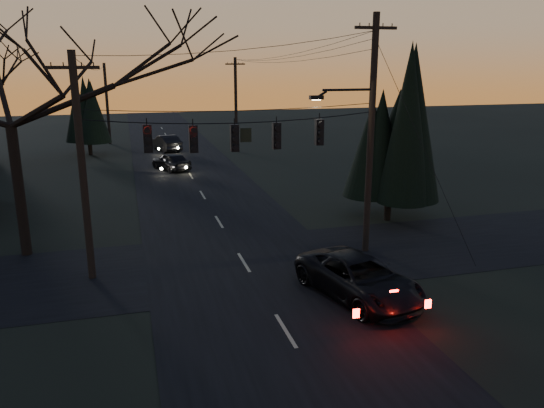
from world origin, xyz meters
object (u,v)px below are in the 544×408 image
object	(u,v)px
utility_pole_right	(365,251)
suv_near	(359,278)
bare_tree_left	(4,70)
utility_pole_left	(93,278)
sedan_oncoming_a	(171,161)
sedan_oncoming_b	(166,143)
evergreen_right	(392,127)
utility_pole_far_r	(237,151)
utility_pole_far_l	(110,144)

from	to	relation	value
utility_pole_right	suv_near	xyz separation A→B (m)	(-2.30, -4.35, 0.73)
bare_tree_left	suv_near	size ratio (longest dim) A/B	2.11
utility_pole_left	sedan_oncoming_a	bearing A→B (deg)	76.81
bare_tree_left	sedan_oncoming_b	world-z (taller)	bare_tree_left
utility_pole_left	evergreen_right	xyz separation A→B (m)	(14.65, 4.06, 4.93)
utility_pole_right	utility_pole_far_r	size ratio (longest dim) A/B	1.18
utility_pole_far_l	bare_tree_left	bearing A→B (deg)	-95.05
utility_pole_far_r	utility_pole_far_l	xyz separation A→B (m)	(-11.50, 8.00, 0.00)
suv_near	sedan_oncoming_b	bearing A→B (deg)	82.01
evergreen_right	suv_near	distance (m)	10.86
utility_pole_left	sedan_oncoming_b	size ratio (longest dim) A/B	1.91
utility_pole_far_l	evergreen_right	world-z (taller)	evergreen_right
utility_pole_left	bare_tree_left	xyz separation A→B (m)	(-2.87, 3.48, 7.76)
evergreen_right	suv_near	size ratio (longest dim) A/B	1.65
utility_pole_far_r	sedan_oncoming_a	size ratio (longest dim) A/B	2.13
utility_pole_far_r	sedan_oncoming_a	bearing A→B (deg)	-132.20
utility_pole_far_r	evergreen_right	bearing A→B (deg)	-82.50
bare_tree_left	sedan_oncoming_b	bearing A→B (deg)	73.13
utility_pole_right	utility_pole_far_r	distance (m)	28.00
suv_near	utility_pole_right	bearing A→B (deg)	47.50
sedan_oncoming_b	bare_tree_left	bearing A→B (deg)	57.30
bare_tree_left	evergreen_right	world-z (taller)	bare_tree_left
utility_pole_left	sedan_oncoming_b	bearing A→B (deg)	80.20
bare_tree_left	sedan_oncoming_a	distance (m)	20.12
bare_tree_left	sedan_oncoming_b	distance (m)	28.69
utility_pole_far_l	sedan_oncoming_a	world-z (taller)	utility_pole_far_l
utility_pole_right	utility_pole_left	distance (m)	11.50
suv_near	bare_tree_left	bearing A→B (deg)	132.44
evergreen_right	suv_near	bearing A→B (deg)	-122.99
utility_pole_right	utility_pole_far_l	world-z (taller)	utility_pole_right
utility_pole_left	bare_tree_left	world-z (taller)	bare_tree_left
utility_pole_far_r	bare_tree_left	world-z (taller)	bare_tree_left
evergreen_right	sedan_oncoming_a	size ratio (longest dim) A/B	2.18
utility_pole_far_l	sedan_oncoming_b	size ratio (longest dim) A/B	1.80
evergreen_right	sedan_oncoming_a	bearing A→B (deg)	120.58
sedan_oncoming_b	sedan_oncoming_a	bearing A→B (deg)	72.00
bare_tree_left	sedan_oncoming_b	size ratio (longest dim) A/B	2.49
utility_pole_left	evergreen_right	distance (m)	15.98
utility_pole_right	evergreen_right	distance (m)	7.12
bare_tree_left	utility_pole_far_r	bearing A→B (deg)	59.62
sedan_oncoming_b	utility_pole_right	bearing A→B (deg)	85.99
utility_pole_far_l	utility_pole_far_r	bearing A→B (deg)	-34.82
utility_pole_far_l	utility_pole_left	bearing A→B (deg)	-90.00
utility_pole_far_l	suv_near	distance (m)	41.39
utility_pole_left	utility_pole_far_r	world-z (taller)	same
sedan_oncoming_a	sedan_oncoming_b	bearing A→B (deg)	-116.55
suv_near	sedan_oncoming_b	distance (m)	34.68
utility_pole_left	sedan_oncoming_a	size ratio (longest dim) A/B	2.13
utility_pole_far_r	sedan_oncoming_a	world-z (taller)	utility_pole_far_r
utility_pole_right	sedan_oncoming_a	bearing A→B (deg)	107.86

